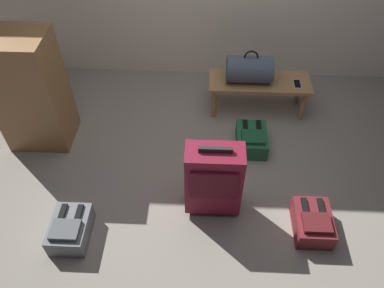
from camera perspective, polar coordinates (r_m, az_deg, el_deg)
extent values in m
plane|color=gray|center=(3.41, 1.17, -4.67)|extent=(6.60, 6.60, 0.00)
cube|color=#A87A4C|center=(3.87, 10.10, 9.10)|extent=(1.00, 0.36, 0.04)
cylinder|color=#A87A4C|center=(3.85, 3.37, 6.05)|extent=(0.05, 0.05, 0.33)
cylinder|color=#A87A4C|center=(3.97, 16.23, 5.45)|extent=(0.05, 0.05, 0.33)
cylinder|color=#A87A4C|center=(4.05, 3.38, 8.44)|extent=(0.05, 0.05, 0.33)
cylinder|color=#A87A4C|center=(4.16, 15.69, 7.81)|extent=(0.05, 0.05, 0.33)
cylinder|color=#475160|center=(3.77, 8.60, 10.98)|extent=(0.44, 0.26, 0.26)
torus|color=black|center=(3.69, 8.84, 12.75)|extent=(0.14, 0.02, 0.14)
cube|color=silver|center=(3.89, 15.47, 8.65)|extent=(0.07, 0.14, 0.01)
cube|color=black|center=(3.89, 15.49, 8.70)|extent=(0.06, 0.13, 0.00)
cube|color=maroon|center=(2.93, 3.25, -5.26)|extent=(0.43, 0.23, 0.62)
cube|color=#500E1C|center=(2.79, 3.30, -6.28)|extent=(0.35, 0.02, 0.28)
cube|color=#262628|center=(2.68, 3.54, -0.86)|extent=(0.24, 0.03, 0.04)
cylinder|color=black|center=(3.24, 0.30, -7.75)|extent=(0.02, 0.05, 0.05)
cylinder|color=black|center=(3.25, 5.71, -7.90)|extent=(0.02, 0.05, 0.05)
cube|color=#1E6038|center=(3.63, 8.89, 0.63)|extent=(0.28, 0.38, 0.17)
cube|color=#184D2C|center=(3.51, 9.15, 1.02)|extent=(0.21, 0.17, 0.04)
cube|color=black|center=(3.60, 8.00, 2.48)|extent=(0.04, 0.19, 0.02)
cube|color=black|center=(3.62, 9.99, 2.40)|extent=(0.04, 0.19, 0.02)
cube|color=maroon|center=(3.17, 17.54, -11.17)|extent=(0.28, 0.38, 0.17)
cube|color=#55181C|center=(3.05, 18.19, -11.17)|extent=(0.21, 0.17, 0.04)
cube|color=black|center=(3.11, 16.60, -9.21)|extent=(0.04, 0.19, 0.02)
cube|color=black|center=(3.14, 18.84, -9.18)|extent=(0.04, 0.19, 0.02)
cube|color=slate|center=(3.14, -17.71, -12.05)|extent=(0.28, 0.38, 0.17)
cube|color=#515559|center=(3.02, -18.48, -12.08)|extent=(0.21, 0.17, 0.04)
cube|color=black|center=(3.11, -18.90, -9.98)|extent=(0.04, 0.19, 0.02)
cube|color=black|center=(3.07, -16.67, -10.19)|extent=(0.04, 0.19, 0.02)
cube|color=olive|center=(3.66, -23.11, 7.23)|extent=(0.56, 0.44, 1.10)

